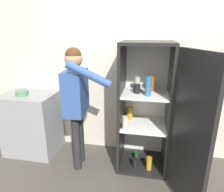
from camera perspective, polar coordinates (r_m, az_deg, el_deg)
name	(u,v)px	position (r m, az deg, el deg)	size (l,w,h in m)	color
wall_back	(135,71)	(2.90, 6.64, 7.24)	(7.00, 0.06, 2.55)	beige
refrigerator	(153,111)	(2.59, 11.50, -4.33)	(0.94, 1.22, 1.70)	black
person	(76,95)	(2.59, -10.15, 0.19)	(0.65, 0.57, 1.63)	#262628
counter	(32,123)	(3.33, -21.87, -7.17)	(0.76, 0.59, 0.94)	gray
bowl	(22,93)	(3.13, -24.33, 0.79)	(0.18, 0.18, 0.07)	#517F5B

